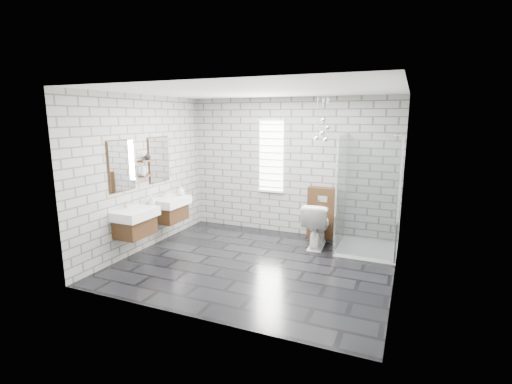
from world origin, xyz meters
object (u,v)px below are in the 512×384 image
Objects in this scene: cistern_panel at (323,213)px; shower_enclosure at (362,224)px; vanity_left at (134,215)px; toilet at (317,225)px; vanity_right at (169,202)px.

cistern_panel is 0.94m from shower_enclosure.
cistern_panel is (2.62, 2.28, -0.26)m from vanity_left.
cistern_panel reaches higher than toilet.
cistern_panel is at bearing 146.63° from shower_enclosure.
shower_enclosure reaches higher than vanity_right.
vanity_left is 0.96m from vanity_right.
vanity_right is at bearing -153.38° from cistern_panel.
vanity_right is at bearing 90.00° from vanity_left.
toilet is (2.62, 1.77, -0.35)m from vanity_left.
vanity_right is 1.92× the size of toilet.
vanity_right is 3.51m from shower_enclosure.
shower_enclosure reaches higher than toilet.
vanity_left is 1.92× the size of toilet.
vanity_left is 3.48m from cistern_panel.
vanity_left is at bearing -90.00° from vanity_right.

